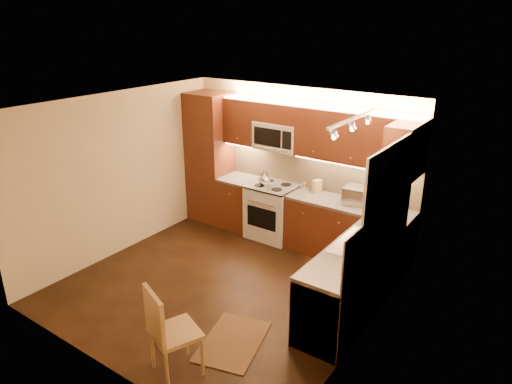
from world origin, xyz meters
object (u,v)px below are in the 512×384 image
Objects in this scene: soap_bottle at (395,219)px; toaster_oven at (359,196)px; kettle at (264,178)px; knife_block at (317,186)px; sink at (360,239)px; stove at (272,211)px; dining_chair at (176,331)px; microwave at (278,136)px.

toaster_oven is at bearing 141.76° from soap_bottle.
kettle is 1.19× the size of knife_block.
toaster_oven is (1.57, 0.18, -0.01)m from kettle.
sink is at bearing -24.06° from knife_block.
stove is 2.26m from soap_bottle.
soap_bottle reaches higher than stove.
sink is 2.44m from dining_chair.
sink is 0.84× the size of dining_chair.
stove is at bearing 176.65° from toaster_oven.
kettle is 1.58m from toaster_oven.
toaster_oven reaches higher than stove.
toaster_oven is at bearing 104.08° from dining_chair.
stove is at bearing 43.13° from kettle.
kettle is at bearing 179.01° from toaster_oven.
microwave is 1.77× the size of toaster_oven.
sink is (2.00, -1.12, 0.52)m from stove.
soap_bottle is (2.16, -0.36, 0.54)m from stove.
soap_bottle is (2.16, -0.49, -0.72)m from microwave.
sink is 1.84m from knife_block.
kettle is at bearing 153.63° from sink.
sink reaches higher than dining_chair.
kettle is 0.55× the size of toaster_oven.
toaster_oven reaches higher than soap_bottle.
kettle is at bearing 167.50° from soap_bottle.
soap_bottle is (0.72, -0.46, -0.02)m from toaster_oven.
stove is 1.27m from microwave.
kettle is 2.30m from soap_bottle.
toaster_oven is 0.85m from soap_bottle.
sink is (2.00, -1.26, -0.74)m from microwave.
soap_bottle is (2.28, -0.28, -0.03)m from kettle.
stove is 0.89× the size of dining_chair.
toaster_oven reaches higher than kettle.
kettle is at bearing -141.52° from knife_block.
microwave is 2.33m from soap_bottle.
toaster_oven reaches higher than knife_block.
knife_block reaches higher than sink.
toaster_oven is (1.45, -0.03, -0.69)m from microwave.
stove is at bearing 150.64° from sink.
toaster_oven is 0.74m from knife_block.
knife_block is at bearing 116.39° from dining_chair.
toaster_oven is (-0.55, 1.23, 0.05)m from sink.
stove is at bearing 128.61° from dining_chair.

